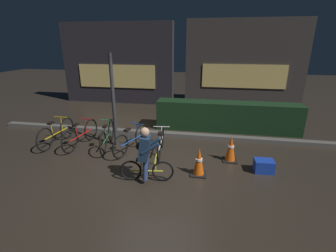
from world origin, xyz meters
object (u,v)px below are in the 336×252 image
object	(u,v)px
blue_crate	(264,166)
parked_bike_center_left	(107,136)
parked_bike_right_mid	(161,143)
traffic_cone_far	(231,149)
parked_bike_leftmost	(57,133)
cyclist	(145,154)
parked_bike_center_right	(132,140)
parked_bike_left_mid	(81,135)
traffic_cone_near	(199,162)
street_post	(113,102)

from	to	relation	value
blue_crate	parked_bike_center_left	bearing A→B (deg)	170.89
parked_bike_right_mid	traffic_cone_far	distance (m)	1.85
parked_bike_leftmost	cyclist	bearing A→B (deg)	-112.41
parked_bike_center_right	parked_bike_left_mid	bearing A→B (deg)	104.62
parked_bike_center_right	parked_bike_right_mid	world-z (taller)	parked_bike_center_right
parked_bike_leftmost	traffic_cone_far	size ratio (longest dim) A/B	2.39
parked_bike_left_mid	traffic_cone_near	distance (m)	3.65
parked_bike_leftmost	blue_crate	size ratio (longest dim) A/B	3.83
street_post	parked_bike_center_right	bearing A→B (deg)	-29.96
parked_bike_center_right	blue_crate	distance (m)	3.47
parked_bike_right_mid	traffic_cone_far	xyz separation A→B (m)	(1.85, -0.11, 0.02)
parked_bike_left_mid	blue_crate	size ratio (longest dim) A/B	3.77
parked_bike_center_left	traffic_cone_far	world-z (taller)	parked_bike_center_left
parked_bike_right_mid	cyclist	xyz separation A→B (m)	(-0.04, -1.39, 0.31)
parked_bike_left_mid	parked_bike_center_left	world-z (taller)	parked_bike_center_left
street_post	parked_bike_center_left	xyz separation A→B (m)	(-0.17, -0.23, -0.97)
street_post	cyclist	size ratio (longest dim) A/B	2.12
street_post	parked_bike_right_mid	world-z (taller)	street_post
parked_bike_center_right	blue_crate	bearing A→B (deg)	-80.92
traffic_cone_far	cyclist	world-z (taller)	cyclist
parked_bike_center_left	blue_crate	xyz separation A→B (m)	(4.19, -0.67, -0.20)
blue_crate	street_post	bearing A→B (deg)	167.38
traffic_cone_far	cyclist	xyz separation A→B (m)	(-1.89, -1.29, 0.29)
parked_bike_center_left	cyclist	xyz separation A→B (m)	(1.55, -1.52, 0.28)
parked_bike_center_right	parked_bike_center_left	bearing A→B (deg)	99.49
street_post	parked_bike_center_right	xyz separation A→B (m)	(0.60, -0.35, -0.98)
parked_bike_right_mid	blue_crate	size ratio (longest dim) A/B	3.46
street_post	parked_bike_center_right	world-z (taller)	street_post
parked_bike_center_left	parked_bike_right_mid	bearing A→B (deg)	-105.04
traffic_cone_near	blue_crate	size ratio (longest dim) A/B	1.53
parked_bike_left_mid	blue_crate	bearing A→B (deg)	-90.43
parked_bike_left_mid	parked_bike_right_mid	bearing A→B (deg)	-85.45
parked_bike_leftmost	traffic_cone_near	size ratio (longest dim) A/B	2.50
parked_bike_center_right	traffic_cone_far	distance (m)	2.67
street_post	traffic_cone_far	world-z (taller)	street_post
parked_bike_leftmost	parked_bike_right_mid	size ratio (longest dim) A/B	1.11
parked_bike_leftmost	parked_bike_left_mid	size ratio (longest dim) A/B	1.01
parked_bike_leftmost	traffic_cone_near	xyz separation A→B (m)	(4.28, -1.05, -0.03)
parked_bike_center_left	parked_bike_right_mid	world-z (taller)	parked_bike_center_left
blue_crate	traffic_cone_far	bearing A→B (deg)	149.40
parked_bike_center_right	traffic_cone_far	size ratio (longest dim) A/B	2.21
parked_bike_leftmost	traffic_cone_far	xyz separation A→B (m)	(5.04, -0.21, -0.01)
parked_bike_left_mid	parked_bike_right_mid	distance (m)	2.41
street_post	parked_bike_center_left	distance (m)	1.01
parked_bike_center_left	traffic_cone_far	size ratio (longest dim) A/B	2.35
street_post	traffic_cone_near	distance (m)	3.00
traffic_cone_near	cyclist	bearing A→B (deg)	-158.55
traffic_cone_far	parked_bike_left_mid	bearing A→B (deg)	177.14
parked_bike_right_mid	street_post	bearing A→B (deg)	70.39
street_post	traffic_cone_near	xyz separation A→B (m)	(2.52, -1.30, -1.00)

